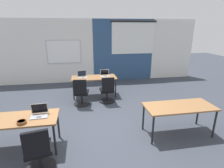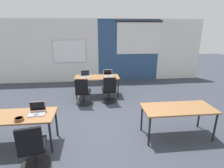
{
  "view_description": "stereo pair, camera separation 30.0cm",
  "coord_description": "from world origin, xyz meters",
  "px_view_note": "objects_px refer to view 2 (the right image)",
  "views": [
    {
      "loc": [
        -0.41,
        -4.0,
        2.44
      ],
      "look_at": [
        0.37,
        0.54,
        0.96
      ],
      "focal_mm": 28.41,
      "sensor_mm": 36.0,
      "label": 1
    },
    {
      "loc": [
        -0.12,
        -4.04,
        2.44
      ],
      "look_at": [
        0.37,
        0.54,
        0.96
      ],
      "focal_mm": 28.41,
      "sensor_mm": 36.0,
      "label": 2
    }
  ],
  "objects_px": {
    "chair_far_left": "(83,94)",
    "chair_far_right": "(109,92)",
    "snack_bowl": "(19,119)",
    "desk_near_left": "(15,118)",
    "chair_near_left_inner": "(33,150)",
    "desk_near_right": "(178,110)",
    "laptop_far_left": "(85,75)",
    "laptop_near_left_inner": "(37,111)",
    "laptop_far_right": "(108,75)",
    "desk_far_center": "(97,78)"
  },
  "relations": [
    {
      "from": "desk_near_right",
      "to": "chair_near_left_inner",
      "type": "distance_m",
      "value": 3.06
    },
    {
      "from": "desk_near_right",
      "to": "desk_far_center",
      "type": "distance_m",
      "value": 3.3
    },
    {
      "from": "desk_near_right",
      "to": "chair_far_right",
      "type": "bearing_deg",
      "value": 123.16
    },
    {
      "from": "desk_near_left",
      "to": "laptop_near_left_inner",
      "type": "distance_m",
      "value": 0.45
    },
    {
      "from": "snack_bowl",
      "to": "chair_near_left_inner",
      "type": "bearing_deg",
      "value": -52.82
    },
    {
      "from": "desk_far_center",
      "to": "chair_near_left_inner",
      "type": "height_order",
      "value": "chair_near_left_inner"
    },
    {
      "from": "laptop_far_right",
      "to": "laptop_near_left_inner",
      "type": "distance_m",
      "value": 3.32
    },
    {
      "from": "laptop_far_left",
      "to": "laptop_far_right",
      "type": "xyz_separation_m",
      "value": [
        0.83,
        0.04,
        -0.0
      ]
    },
    {
      "from": "desk_near_right",
      "to": "desk_far_center",
      "type": "bearing_deg",
      "value": 122.01
    },
    {
      "from": "chair_far_left",
      "to": "chair_far_right",
      "type": "distance_m",
      "value": 0.86
    },
    {
      "from": "laptop_near_left_inner",
      "to": "chair_far_right",
      "type": "bearing_deg",
      "value": 46.68
    },
    {
      "from": "desk_far_center",
      "to": "chair_far_right",
      "type": "distance_m",
      "value": 0.84
    },
    {
      "from": "laptop_far_right",
      "to": "snack_bowl",
      "type": "xyz_separation_m",
      "value": [
        -1.99,
        -3.11,
        -0.01
      ]
    },
    {
      "from": "chair_far_right",
      "to": "snack_bowl",
      "type": "relative_size",
      "value": 5.18
    },
    {
      "from": "desk_near_left",
      "to": "chair_far_left",
      "type": "height_order",
      "value": "chair_far_left"
    },
    {
      "from": "chair_near_left_inner",
      "to": "snack_bowl",
      "type": "relative_size",
      "value": 5.18
    },
    {
      "from": "chair_far_right",
      "to": "chair_near_left_inner",
      "type": "height_order",
      "value": "same"
    },
    {
      "from": "laptop_far_left",
      "to": "chair_far_right",
      "type": "distance_m",
      "value": 1.16
    },
    {
      "from": "chair_near_left_inner",
      "to": "snack_bowl",
      "type": "distance_m",
      "value": 0.7
    },
    {
      "from": "chair_far_right",
      "to": "snack_bowl",
      "type": "distance_m",
      "value": 3.06
    },
    {
      "from": "snack_bowl",
      "to": "laptop_far_right",
      "type": "bearing_deg",
      "value": 57.36
    },
    {
      "from": "chair_far_right",
      "to": "laptop_near_left_inner",
      "type": "relative_size",
      "value": 2.65
    },
    {
      "from": "laptop_far_left",
      "to": "snack_bowl",
      "type": "height_order",
      "value": "laptop_far_left"
    },
    {
      "from": "chair_near_left_inner",
      "to": "laptop_far_right",
      "type": "bearing_deg",
      "value": -125.94
    },
    {
      "from": "desk_near_left",
      "to": "snack_bowl",
      "type": "distance_m",
      "value": 0.3
    },
    {
      "from": "laptop_far_right",
      "to": "snack_bowl",
      "type": "bearing_deg",
      "value": -124.61
    },
    {
      "from": "desk_near_left",
      "to": "snack_bowl",
      "type": "bearing_deg",
      "value": -52.46
    },
    {
      "from": "desk_far_center",
      "to": "snack_bowl",
      "type": "bearing_deg",
      "value": -117.57
    },
    {
      "from": "laptop_near_left_inner",
      "to": "chair_near_left_inner",
      "type": "relative_size",
      "value": 0.38
    },
    {
      "from": "desk_near_left",
      "to": "laptop_far_right",
      "type": "distance_m",
      "value": 3.61
    },
    {
      "from": "chair_far_left",
      "to": "laptop_near_left_inner",
      "type": "xyz_separation_m",
      "value": [
        -0.83,
        -1.97,
        0.39
      ]
    },
    {
      "from": "laptop_far_left",
      "to": "desk_near_right",
      "type": "bearing_deg",
      "value": -62.97
    },
    {
      "from": "desk_near_left",
      "to": "chair_near_left_inner",
      "type": "xyz_separation_m",
      "value": [
        0.53,
        -0.69,
        -0.28
      ]
    },
    {
      "from": "chair_far_left",
      "to": "snack_bowl",
      "type": "bearing_deg",
      "value": 71.7
    },
    {
      "from": "chair_far_left",
      "to": "snack_bowl",
      "type": "height_order",
      "value": "chair_far_left"
    },
    {
      "from": "desk_far_center",
      "to": "chair_far_right",
      "type": "xyz_separation_m",
      "value": [
        0.38,
        -0.7,
        -0.28
      ]
    },
    {
      "from": "chair_near_left_inner",
      "to": "laptop_far_left",
      "type": "bearing_deg",
      "value": -114.24
    },
    {
      "from": "desk_near_left",
      "to": "chair_near_left_inner",
      "type": "bearing_deg",
      "value": -52.7
    },
    {
      "from": "laptop_far_left",
      "to": "chair_far_right",
      "type": "xyz_separation_m",
      "value": [
        0.79,
        -0.74,
        -0.39
      ]
    },
    {
      "from": "snack_bowl",
      "to": "desk_near_left",
      "type": "bearing_deg",
      "value": 127.54
    },
    {
      "from": "desk_far_center",
      "to": "chair_near_left_inner",
      "type": "xyz_separation_m",
      "value": [
        -1.22,
        -3.49,
        -0.28
      ]
    },
    {
      "from": "laptop_far_left",
      "to": "chair_far_right",
      "type": "bearing_deg",
      "value": -53.48
    },
    {
      "from": "desk_near_right",
      "to": "chair_near_left_inner",
      "type": "height_order",
      "value": "chair_near_left_inner"
    },
    {
      "from": "desk_near_left",
      "to": "laptop_near_left_inner",
      "type": "height_order",
      "value": "laptop_near_left_inner"
    },
    {
      "from": "laptop_far_left",
      "to": "laptop_far_right",
      "type": "bearing_deg",
      "value": -7.48
    },
    {
      "from": "chair_far_left",
      "to": "chair_near_left_inner",
      "type": "xyz_separation_m",
      "value": [
        -0.74,
        -2.71,
        0.0
      ]
    },
    {
      "from": "desk_near_right",
      "to": "chair_far_left",
      "type": "height_order",
      "value": "chair_far_left"
    },
    {
      "from": "laptop_near_left_inner",
      "to": "desk_near_left",
      "type": "bearing_deg",
      "value": -177.18
    },
    {
      "from": "laptop_far_left",
      "to": "chair_far_right",
      "type": "height_order",
      "value": "laptop_far_left"
    },
    {
      "from": "desk_near_left",
      "to": "laptop_far_right",
      "type": "height_order",
      "value": "laptop_far_right"
    }
  ]
}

